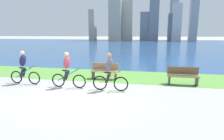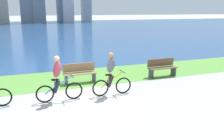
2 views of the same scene
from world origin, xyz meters
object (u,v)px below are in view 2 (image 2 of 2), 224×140
at_px(cyclist_trailing, 58,79).
at_px(bench_near_path, 80,73).
at_px(bench_far_along_path, 162,68).
at_px(cyclist_lead, 111,74).

bearing_deg(cyclist_trailing, bench_near_path, 57.79).
bearing_deg(bench_near_path, bench_far_along_path, -5.36).
bearing_deg(cyclist_lead, cyclist_trailing, 178.12).
relative_size(cyclist_lead, bench_far_along_path, 1.14).
bearing_deg(bench_far_along_path, cyclist_trailing, -163.05).
bearing_deg(bench_far_along_path, cyclist_lead, -153.04).
distance_m(cyclist_trailing, bench_far_along_path, 5.68).
height_order(cyclist_trailing, bench_far_along_path, cyclist_trailing).
distance_m(cyclist_trailing, bench_near_path, 2.44).
bearing_deg(bench_near_path, cyclist_lead, -70.27).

